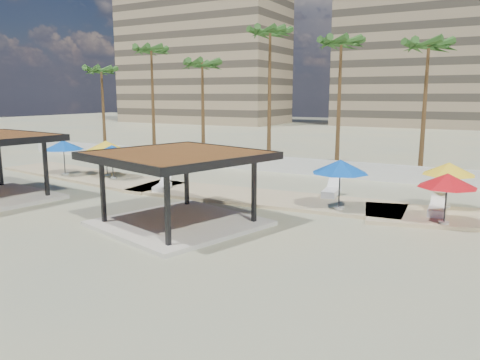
% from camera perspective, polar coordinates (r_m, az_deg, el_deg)
% --- Properties ---
extents(ground, '(200.00, 200.00, 0.00)m').
position_cam_1_polar(ground, '(21.95, -11.01, -5.21)').
color(ground, tan).
rests_on(ground, ground).
extents(promenade, '(44.45, 7.97, 0.24)m').
position_cam_1_polar(promenade, '(27.12, 2.76, -1.91)').
color(promenade, '#C6B284').
rests_on(promenade, ground).
extents(boundary_wall, '(56.00, 0.30, 1.20)m').
position_cam_1_polar(boundary_wall, '(35.30, 5.88, 1.81)').
color(boundary_wall, silver).
rests_on(boundary_wall, ground).
extents(building_west, '(34.00, 16.00, 32.40)m').
position_cam_1_polar(building_west, '(101.33, -4.57, 15.69)').
color(building_west, '#937F60').
rests_on(building_west, ground).
extents(building_mid, '(38.00, 16.00, 30.40)m').
position_cam_1_polar(building_mid, '(94.97, 23.94, 14.61)').
color(building_mid, '#847259').
rests_on(building_mid, ground).
extents(pavilion_central, '(8.12, 8.12, 3.35)m').
position_cam_1_polar(pavilion_central, '(20.95, -7.54, -0.24)').
color(pavilion_central, beige).
rests_on(pavilion_central, ground).
extents(umbrella_a, '(3.21, 3.21, 2.48)m').
position_cam_1_polar(umbrella_a, '(35.34, -20.74, 4.00)').
color(umbrella_a, beige).
rests_on(umbrella_a, promenade).
extents(umbrella_b, '(3.04, 3.04, 2.47)m').
position_cam_1_polar(umbrella_b, '(34.20, -16.04, 4.06)').
color(umbrella_b, beige).
rests_on(umbrella_b, promenade).
extents(umbrella_c, '(3.36, 3.36, 2.27)m').
position_cam_1_polar(umbrella_c, '(22.28, 23.95, -0.06)').
color(umbrella_c, beige).
rests_on(umbrella_c, promenade).
extents(umbrella_d, '(2.83, 2.83, 2.51)m').
position_cam_1_polar(umbrella_d, '(23.50, 12.12, 1.60)').
color(umbrella_d, beige).
rests_on(umbrella_d, promenade).
extents(umbrella_e, '(3.44, 3.44, 2.31)m').
position_cam_1_polar(umbrella_e, '(25.64, 24.10, 1.26)').
color(umbrella_e, beige).
rests_on(umbrella_e, promenade).
extents(umbrella_f, '(3.30, 3.30, 2.30)m').
position_cam_1_polar(umbrella_f, '(32.72, -15.35, 3.57)').
color(umbrella_f, beige).
rests_on(umbrella_f, promenade).
extents(lounger_a, '(1.27, 2.07, 0.75)m').
position_cam_1_polar(lounger_a, '(28.64, -9.43, -0.77)').
color(lounger_a, white).
rests_on(lounger_a, promenade).
extents(lounger_b, '(0.83, 2.22, 0.83)m').
position_cam_1_polar(lounger_b, '(24.50, 22.86, -3.30)').
color(lounger_b, white).
rests_on(lounger_b, promenade).
extents(lounger_c, '(1.03, 2.38, 0.87)m').
position_cam_1_polar(lounger_c, '(27.17, 11.09, -1.36)').
color(lounger_c, white).
rests_on(lounger_c, promenade).
extents(palm_a, '(3.00, 3.00, 8.99)m').
position_cam_1_polar(palm_a, '(48.93, -16.54, 12.32)').
color(palm_a, brown).
rests_on(palm_a, ground).
extents(palm_b, '(3.00, 3.00, 10.68)m').
position_cam_1_polar(palm_b, '(45.27, -10.76, 14.76)').
color(palm_b, brown).
rests_on(palm_b, ground).
extents(palm_c, '(3.00, 3.00, 9.20)m').
position_cam_1_polar(palm_c, '(41.12, -4.63, 13.43)').
color(palm_c, brown).
rests_on(palm_c, ground).
extents(palm_d, '(3.00, 3.00, 11.56)m').
position_cam_1_polar(palm_d, '(39.04, 3.69, 16.86)').
color(palm_d, brown).
rests_on(palm_d, ground).
extents(palm_e, '(3.00, 3.00, 10.40)m').
position_cam_1_polar(palm_e, '(36.28, 12.22, 15.43)').
color(palm_e, brown).
rests_on(palm_e, ground).
extents(palm_f, '(3.00, 3.00, 9.95)m').
position_cam_1_polar(palm_f, '(35.14, 21.99, 14.41)').
color(palm_f, brown).
rests_on(palm_f, ground).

